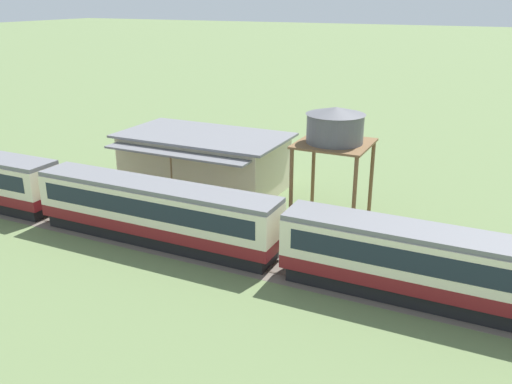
% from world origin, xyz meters
% --- Properties ---
extents(passenger_train, '(91.45, 2.97, 4.13)m').
position_xyz_m(passenger_train, '(-25.20, -0.17, 2.29)').
color(passenger_train, maroon).
rests_on(passenger_train, ground_plane).
extents(railway_track, '(136.01, 3.60, 0.04)m').
position_xyz_m(railway_track, '(-21.89, -0.17, 0.01)').
color(railway_track, '#665B51').
rests_on(railway_track, ground_plane).
extents(station_building, '(14.12, 9.05, 4.74)m').
position_xyz_m(station_building, '(-28.12, 10.69, 2.40)').
color(station_building, beige).
rests_on(station_building, ground_plane).
extents(water_tower, '(5.12, 5.12, 8.39)m').
position_xyz_m(water_tower, '(-16.12, 8.77, 6.86)').
color(water_tower, brown).
rests_on(water_tower, ground_plane).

